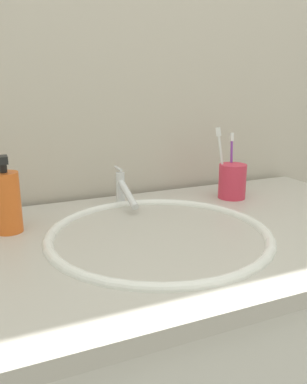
% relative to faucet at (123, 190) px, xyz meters
% --- Properties ---
extents(tiled_wall_back, '(2.46, 0.04, 2.40)m').
position_rel_faucet_xyz_m(tiled_wall_back, '(0.02, 0.14, 0.31)').
color(tiled_wall_back, beige).
rests_on(tiled_wall_back, ground).
extents(sink_basin, '(0.50, 0.50, 0.10)m').
position_rel_faucet_xyz_m(sink_basin, '(-0.00, -0.23, -0.08)').
color(sink_basin, white).
rests_on(sink_basin, vanity_counter).
extents(faucet, '(0.02, 0.16, 0.10)m').
position_rel_faucet_xyz_m(faucet, '(0.00, 0.00, 0.00)').
color(faucet, silver).
rests_on(faucet, sink_basin).
extents(toothbrush_cup, '(0.08, 0.08, 0.10)m').
position_rel_faucet_xyz_m(toothbrush_cup, '(0.31, -0.05, 0.00)').
color(toothbrush_cup, '#D8334C').
rests_on(toothbrush_cup, vanity_counter).
extents(toothbrush_white, '(0.03, 0.04, 0.20)m').
position_rel_faucet_xyz_m(toothbrush_white, '(0.28, -0.03, 0.07)').
color(toothbrush_white, white).
rests_on(toothbrush_white, toothbrush_cup).
extents(toothbrush_purple, '(0.01, 0.03, 0.18)m').
position_rel_faucet_xyz_m(toothbrush_purple, '(0.33, -0.03, 0.06)').
color(toothbrush_purple, purple).
rests_on(toothbrush_purple, toothbrush_cup).
extents(soap_dispenser, '(0.06, 0.06, 0.17)m').
position_rel_faucet_xyz_m(soap_dispenser, '(-0.30, -0.08, 0.03)').
color(soap_dispenser, orange).
rests_on(soap_dispenser, vanity_counter).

